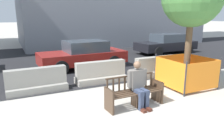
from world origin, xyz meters
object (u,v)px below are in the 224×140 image
street_bench (134,93)px  car_sedan_mid (167,44)px  seated_person (138,83)px  car_sedan_far (83,54)px  jersey_barrier_right (156,68)px  jersey_barrier_centre (101,74)px  construction_fence (186,71)px  jersey_barrier_left (37,82)px

street_bench → car_sedan_mid: size_ratio=0.38×
seated_person → car_sedan_far: car_sedan_far is taller
street_bench → jersey_barrier_right: 3.59m
seated_person → jersey_barrier_centre: 2.69m
jersey_barrier_right → construction_fence: bearing=-88.2°
jersey_barrier_left → car_sedan_mid: 10.32m
jersey_barrier_left → construction_fence: 5.32m
street_bench → jersey_barrier_right: bearing=43.6°
construction_fence → car_sedan_mid: 7.60m
car_sedan_mid → construction_fence: bearing=-124.0°
seated_person → car_sedan_far: size_ratio=0.30×
seated_person → car_sedan_mid: bearing=46.2°
construction_fence → jersey_barrier_right: bearing=91.8°
seated_person → street_bench: bearing=151.6°
jersey_barrier_centre → car_sedan_mid: (6.85, 4.44, 0.34)m
jersey_barrier_centre → construction_fence: size_ratio=1.23×
seated_person → car_sedan_far: 5.38m
car_sedan_mid → car_sedan_far: 6.88m
street_bench → car_sedan_mid: 9.88m
street_bench → jersey_barrier_left: bearing=133.2°
seated_person → construction_fence: size_ratio=0.81×
street_bench → jersey_barrier_right: street_bench is taller
jersey_barrier_centre → construction_fence: construction_fence is taller
jersey_barrier_left → car_sedan_far: size_ratio=0.47×
car_sedan_far → street_bench: bearing=-92.6°
street_bench → jersey_barrier_left: size_ratio=0.84×
seated_person → construction_fence: seated_person is taller
jersey_barrier_right → construction_fence: construction_fence is taller
seated_person → jersey_barrier_right: (2.50, 2.53, -0.35)m
street_bench → jersey_barrier_centre: street_bench is taller
street_bench → seated_person: bearing=-28.4°
seated_person → jersey_barrier_centre: size_ratio=0.66×
street_bench → car_sedan_far: size_ratio=0.39×
car_sedan_mid → street_bench: bearing=-134.4°
street_bench → jersey_barrier_centre: size_ratio=0.85×
jersey_barrier_left → car_sedan_far: 3.85m
street_bench → construction_fence: size_ratio=1.05×
seated_person → jersey_barrier_left: size_ratio=0.65×
street_bench → seated_person: size_ratio=1.30×
street_bench → construction_fence: 2.77m
jersey_barrier_left → jersey_barrier_right: 4.96m
jersey_barrier_right → construction_fence: (0.06, -1.72, 0.24)m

